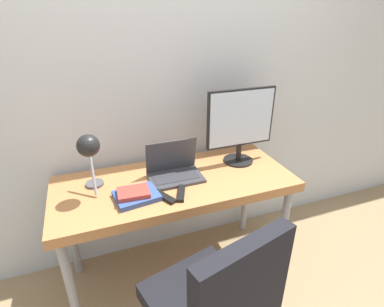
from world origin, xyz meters
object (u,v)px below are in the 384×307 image
desk_lamp (89,151)px  book_stack (136,195)px  laptop (174,170)px  office_chair (217,304)px  monitor (241,123)px

desk_lamp → book_stack: bearing=-26.7°
laptop → office_chair: laptop is taller
laptop → office_chair: 0.82m
book_stack → desk_lamp: bearing=153.3°
book_stack → laptop: bearing=29.1°
laptop → book_stack: laptop is taller
office_chair → book_stack: size_ratio=3.85×
desk_lamp → book_stack: size_ratio=1.47×
laptop → book_stack: bearing=-150.9°
desk_lamp → laptop: bearing=5.9°
monitor → book_stack: 0.83m
laptop → office_chair: (-0.05, -0.77, -0.27)m
laptop → desk_lamp: bearing=-174.1°
monitor → desk_lamp: size_ratio=1.34×
laptop → desk_lamp: 0.54m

